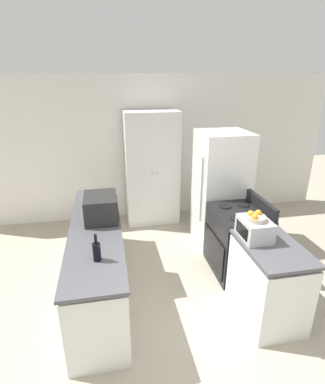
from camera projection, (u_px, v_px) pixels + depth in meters
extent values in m
plane|color=#A89E89|center=(201.00, 369.00, 2.80)|extent=(14.00, 14.00, 0.00)
cube|color=silver|center=(146.00, 149.00, 5.51)|extent=(7.00, 0.06, 2.60)
cube|color=silver|center=(98.00, 260.00, 3.72)|extent=(0.58, 2.46, 0.82)
cube|color=#4C4C51|center=(95.00, 227.00, 3.55)|extent=(0.60, 2.51, 0.04)
cube|color=silver|center=(267.00, 284.00, 3.30)|extent=(0.58, 0.86, 0.82)
cube|color=#4C4C51|center=(273.00, 247.00, 3.13)|extent=(0.60, 0.88, 0.04)
cube|color=silver|center=(152.00, 169.00, 5.34)|extent=(0.93, 0.52, 2.01)
sphere|color=#B2B2B7|center=(152.00, 173.00, 5.08)|extent=(0.03, 0.03, 0.03)
sphere|color=#B2B2B7|center=(157.00, 173.00, 5.10)|extent=(0.03, 0.03, 0.03)
cube|color=black|center=(237.00, 241.00, 4.08)|extent=(0.64, 0.80, 0.90)
cube|color=black|center=(214.00, 251.00, 4.06)|extent=(0.02, 0.70, 0.49)
cube|color=black|center=(261.00, 204.00, 3.94)|extent=(0.06, 0.76, 0.16)
cylinder|color=black|center=(237.00, 218.00, 3.71)|extent=(0.17, 0.17, 0.01)
cylinder|color=black|center=(225.00, 206.00, 4.06)|extent=(0.17, 0.17, 0.01)
cylinder|color=black|center=(256.00, 217.00, 3.76)|extent=(0.17, 0.17, 0.01)
cylinder|color=black|center=(243.00, 205.00, 4.11)|extent=(0.17, 0.17, 0.01)
cube|color=white|center=(221.00, 190.00, 4.66)|extent=(0.73, 0.74, 1.80)
cylinder|color=gray|center=(201.00, 191.00, 4.37)|extent=(0.02, 0.02, 0.99)
cube|color=black|center=(101.00, 207.00, 3.66)|extent=(0.39, 0.49, 0.31)
cube|color=black|center=(117.00, 207.00, 3.66)|extent=(0.01, 0.31, 0.22)
cylinder|color=black|center=(97.00, 252.00, 2.85)|extent=(0.08, 0.08, 0.18)
cylinder|color=black|center=(96.00, 239.00, 2.80)|extent=(0.03, 0.03, 0.10)
cube|color=#B2B2B7|center=(255.00, 229.00, 3.24)|extent=(0.29, 0.38, 0.22)
cube|color=black|center=(242.00, 230.00, 3.21)|extent=(0.01, 0.27, 0.13)
cylinder|color=#B2A893|center=(256.00, 218.00, 3.17)|extent=(0.21, 0.21, 0.05)
sphere|color=orange|center=(258.00, 213.00, 3.21)|extent=(0.07, 0.07, 0.07)
sphere|color=orange|center=(251.00, 213.00, 3.19)|extent=(0.07, 0.07, 0.07)
sphere|color=orange|center=(255.00, 217.00, 3.11)|extent=(0.07, 0.07, 0.07)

